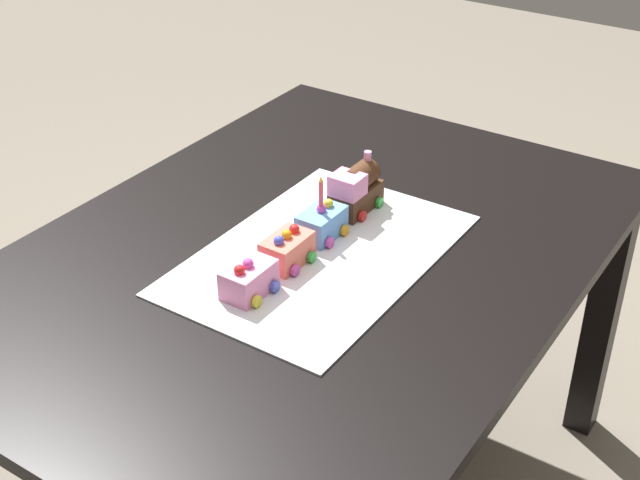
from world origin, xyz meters
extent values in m
cube|color=black|center=(0.00, 0.00, 0.72)|extent=(1.40, 1.00, 0.03)
cube|color=black|center=(-0.64, -0.44, 0.35)|extent=(0.07, 0.07, 0.71)
cube|color=black|center=(-0.64, 0.44, 0.35)|extent=(0.07, 0.07, 0.71)
cube|color=silver|center=(0.01, 0.03, 0.74)|extent=(0.60, 0.40, 0.00)
cube|color=#472816|center=(-0.18, 0.00, 0.77)|extent=(0.12, 0.06, 0.05)
cylinder|color=#472816|center=(-0.19, 0.00, 0.81)|extent=(0.08, 0.05, 0.05)
cube|color=pink|center=(-0.14, 0.00, 0.82)|extent=(0.06, 0.06, 0.04)
cylinder|color=pink|center=(-0.22, 0.00, 0.84)|extent=(0.02, 0.02, 0.03)
sphere|color=#F4EFCC|center=(-0.25, 0.00, 0.78)|extent=(0.02, 0.02, 0.02)
cylinder|color=#4C59D8|center=(-0.21, -0.03, 0.76)|extent=(0.02, 0.01, 0.02)
cylinder|color=orange|center=(-0.14, -0.03, 0.76)|extent=(0.02, 0.01, 0.02)
cylinder|color=green|center=(-0.21, 0.04, 0.76)|extent=(0.02, 0.01, 0.02)
cylinder|color=red|center=(-0.14, 0.04, 0.76)|extent=(0.02, 0.01, 0.02)
cube|color=#669EEA|center=(-0.05, 0.00, 0.77)|extent=(0.10, 0.06, 0.06)
cylinder|color=#4C59D8|center=(-0.07, -0.03, 0.76)|extent=(0.02, 0.01, 0.02)
cylinder|color=#D84CB2|center=(-0.02, -0.03, 0.76)|extent=(0.02, 0.01, 0.02)
cylinder|color=orange|center=(-0.07, 0.04, 0.76)|extent=(0.02, 0.01, 0.02)
cylinder|color=#D84CB2|center=(-0.02, 0.04, 0.76)|extent=(0.02, 0.01, 0.02)
sphere|color=yellow|center=(-0.07, 0.00, 0.81)|extent=(0.02, 0.02, 0.02)
sphere|color=#D84CB2|center=(-0.05, 0.00, 0.81)|extent=(0.02, 0.02, 0.02)
cube|color=#F27260|center=(0.07, 0.00, 0.77)|extent=(0.10, 0.06, 0.06)
cylinder|color=#4C59D8|center=(0.04, -0.03, 0.76)|extent=(0.02, 0.01, 0.02)
cylinder|color=orange|center=(0.10, -0.03, 0.76)|extent=(0.02, 0.01, 0.02)
cylinder|color=green|center=(0.04, 0.04, 0.76)|extent=(0.02, 0.01, 0.02)
cylinder|color=#D84CB2|center=(0.10, 0.04, 0.76)|extent=(0.02, 0.01, 0.02)
sphere|color=#4C59D8|center=(0.10, 0.00, 0.81)|extent=(0.02, 0.02, 0.02)
sphere|color=orange|center=(0.07, 0.00, 0.81)|extent=(0.02, 0.02, 0.02)
sphere|color=red|center=(0.05, 0.00, 0.81)|extent=(0.02, 0.02, 0.02)
cube|color=pink|center=(0.19, 0.00, 0.77)|extent=(0.10, 0.06, 0.06)
cylinder|color=yellow|center=(0.16, -0.03, 0.76)|extent=(0.02, 0.01, 0.02)
cylinder|color=#4C59D8|center=(0.22, -0.03, 0.76)|extent=(0.02, 0.01, 0.02)
cylinder|color=#4C59D8|center=(0.16, 0.04, 0.76)|extent=(0.02, 0.01, 0.02)
cylinder|color=yellow|center=(0.22, 0.04, 0.76)|extent=(0.02, 0.01, 0.02)
sphere|color=red|center=(0.21, 0.00, 0.81)|extent=(0.02, 0.02, 0.02)
sphere|color=#D84CB2|center=(0.19, 0.00, 0.81)|extent=(0.02, 0.02, 0.02)
cylinder|color=#F24C59|center=(-0.05, 0.00, 0.84)|extent=(0.01, 0.01, 0.05)
cone|color=yellow|center=(-0.05, 0.00, 0.87)|extent=(0.01, 0.01, 0.01)
camera|label=1|loc=(1.20, 0.83, 1.66)|focal=49.42mm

